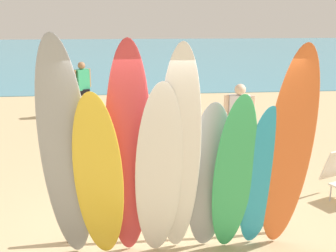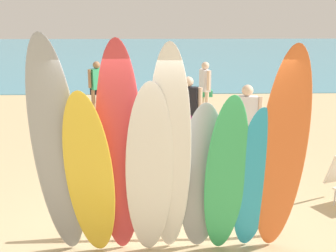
{
  "view_description": "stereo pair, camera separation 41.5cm",
  "coord_description": "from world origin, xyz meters",
  "px_view_note": "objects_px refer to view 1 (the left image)",
  "views": [
    {
      "loc": [
        -0.62,
        -5.24,
        2.93
      ],
      "look_at": [
        0.0,
        1.05,
        1.3
      ],
      "focal_mm": 45.74,
      "sensor_mm": 36.0,
      "label": 1
    },
    {
      "loc": [
        -0.21,
        -5.27,
        2.93
      ],
      "look_at": [
        0.0,
        1.05,
        1.3
      ],
      "focal_mm": 45.74,
      "sensor_mm": 36.0,
      "label": 2
    }
  ],
  "objects_px": {
    "beachgoer_midbeach": "(239,118)",
    "beachgoer_near_rack": "(82,85)",
    "surfboard_teal_7": "(260,180)",
    "beachgoer_photographing": "(191,86)",
    "surfboard_grey_0": "(66,156)",
    "surfboard_red_2": "(128,156)",
    "surfboard_yellow_1": "(99,181)",
    "surfboard_rack": "(176,203)",
    "surfboard_white_4": "(179,158)",
    "beachgoer_by_water": "(179,108)",
    "surfboard_green_6": "(234,177)",
    "surfboard_white_3": "(159,175)",
    "surfboard_grey_5": "(209,179)",
    "surfboard_orange_8": "(288,154)"
  },
  "relations": [
    {
      "from": "beachgoer_midbeach",
      "to": "beachgoer_near_rack",
      "type": "xyz_separation_m",
      "value": [
        -3.53,
        4.66,
        -0.01
      ]
    },
    {
      "from": "surfboard_teal_7",
      "to": "beachgoer_photographing",
      "type": "distance_m",
      "value": 7.52
    },
    {
      "from": "surfboard_grey_0",
      "to": "surfboard_red_2",
      "type": "xyz_separation_m",
      "value": [
        0.7,
        0.05,
        -0.03
      ]
    },
    {
      "from": "surfboard_yellow_1",
      "to": "surfboard_rack",
      "type": "bearing_deg",
      "value": 38.0
    },
    {
      "from": "beachgoer_photographing",
      "to": "surfboard_white_4",
      "type": "bearing_deg",
      "value": 155.66
    },
    {
      "from": "beachgoer_by_water",
      "to": "beachgoer_midbeach",
      "type": "relative_size",
      "value": 1.02
    },
    {
      "from": "surfboard_red_2",
      "to": "beachgoer_near_rack",
      "type": "bearing_deg",
      "value": 95.79
    },
    {
      "from": "surfboard_white_4",
      "to": "surfboard_green_6",
      "type": "height_order",
      "value": "surfboard_white_4"
    },
    {
      "from": "surfboard_white_4",
      "to": "beachgoer_by_water",
      "type": "height_order",
      "value": "surfboard_white_4"
    },
    {
      "from": "surfboard_grey_0",
      "to": "beachgoer_near_rack",
      "type": "relative_size",
      "value": 1.77
    },
    {
      "from": "surfboard_grey_0",
      "to": "surfboard_red_2",
      "type": "height_order",
      "value": "surfboard_grey_0"
    },
    {
      "from": "surfboard_white_3",
      "to": "beachgoer_near_rack",
      "type": "bearing_deg",
      "value": 97.27
    },
    {
      "from": "surfboard_grey_0",
      "to": "surfboard_green_6",
      "type": "xyz_separation_m",
      "value": [
        1.95,
        0.04,
        -0.34
      ]
    },
    {
      "from": "surfboard_red_2",
      "to": "surfboard_rack",
      "type": "bearing_deg",
      "value": 37.24
    },
    {
      "from": "surfboard_white_4",
      "to": "beachgoer_near_rack",
      "type": "bearing_deg",
      "value": 104.74
    },
    {
      "from": "surfboard_teal_7",
      "to": "beachgoer_near_rack",
      "type": "relative_size",
      "value": 1.26
    },
    {
      "from": "surfboard_grey_5",
      "to": "surfboard_teal_7",
      "type": "distance_m",
      "value": 0.63
    },
    {
      "from": "surfboard_white_3",
      "to": "surfboard_teal_7",
      "type": "height_order",
      "value": "surfboard_white_3"
    },
    {
      "from": "surfboard_grey_5",
      "to": "beachgoer_photographing",
      "type": "xyz_separation_m",
      "value": [
        0.91,
        7.44,
        -0.05
      ]
    },
    {
      "from": "surfboard_grey_5",
      "to": "beachgoer_near_rack",
      "type": "height_order",
      "value": "surfboard_grey_5"
    },
    {
      "from": "surfboard_orange_8",
      "to": "beachgoer_photographing",
      "type": "distance_m",
      "value": 7.63
    },
    {
      "from": "surfboard_green_6",
      "to": "surfboard_orange_8",
      "type": "distance_m",
      "value": 0.7
    },
    {
      "from": "surfboard_green_6",
      "to": "surfboard_teal_7",
      "type": "xyz_separation_m",
      "value": [
        0.35,
        0.05,
        -0.07
      ]
    },
    {
      "from": "surfboard_green_6",
      "to": "surfboard_orange_8",
      "type": "relative_size",
      "value": 0.79
    },
    {
      "from": "surfboard_white_3",
      "to": "surfboard_green_6",
      "type": "bearing_deg",
      "value": 0.16
    },
    {
      "from": "surfboard_teal_7",
      "to": "beachgoer_by_water",
      "type": "distance_m",
      "value": 4.39
    },
    {
      "from": "surfboard_grey_0",
      "to": "beachgoer_photographing",
      "type": "distance_m",
      "value": 8.05
    },
    {
      "from": "beachgoer_near_rack",
      "to": "surfboard_rack",
      "type": "bearing_deg",
      "value": -117.29
    },
    {
      "from": "surfboard_green_6",
      "to": "beachgoer_midbeach",
      "type": "bearing_deg",
      "value": 70.59
    },
    {
      "from": "surfboard_grey_0",
      "to": "surfboard_grey_5",
      "type": "relative_size",
      "value": 1.42
    },
    {
      "from": "surfboard_red_2",
      "to": "surfboard_white_3",
      "type": "distance_m",
      "value": 0.42
    },
    {
      "from": "surfboard_grey_5",
      "to": "surfboard_orange_8",
      "type": "bearing_deg",
      "value": -15.48
    },
    {
      "from": "surfboard_teal_7",
      "to": "beachgoer_photographing",
      "type": "bearing_deg",
      "value": 86.03
    },
    {
      "from": "surfboard_white_3",
      "to": "beachgoer_midbeach",
      "type": "height_order",
      "value": "surfboard_white_3"
    },
    {
      "from": "surfboard_red_2",
      "to": "beachgoer_near_rack",
      "type": "xyz_separation_m",
      "value": [
        -1.3,
        8.09,
        -0.43
      ]
    },
    {
      "from": "surfboard_white_4",
      "to": "surfboard_yellow_1",
      "type": "bearing_deg",
      "value": -178.14
    },
    {
      "from": "surfboard_grey_5",
      "to": "surfboard_white_4",
      "type": "bearing_deg",
      "value": -157.48
    },
    {
      "from": "surfboard_green_6",
      "to": "surfboard_teal_7",
      "type": "distance_m",
      "value": 0.36
    },
    {
      "from": "surfboard_green_6",
      "to": "surfboard_white_4",
      "type": "bearing_deg",
      "value": -177.53
    },
    {
      "from": "surfboard_grey_0",
      "to": "surfboard_grey_5",
      "type": "xyz_separation_m",
      "value": [
        1.68,
        0.17,
        -0.4
      ]
    },
    {
      "from": "beachgoer_midbeach",
      "to": "surfboard_teal_7",
      "type": "bearing_deg",
      "value": 88.55
    },
    {
      "from": "surfboard_yellow_1",
      "to": "surfboard_teal_7",
      "type": "bearing_deg",
      "value": 9.17
    },
    {
      "from": "surfboard_rack",
      "to": "surfboard_green_6",
      "type": "bearing_deg",
      "value": -40.43
    },
    {
      "from": "surfboard_rack",
      "to": "beachgoer_by_water",
      "type": "bearing_deg",
      "value": 82.22
    },
    {
      "from": "surfboard_rack",
      "to": "surfboard_grey_5",
      "type": "relative_size",
      "value": 1.46
    },
    {
      "from": "surfboard_orange_8",
      "to": "surfboard_green_6",
      "type": "bearing_deg",
      "value": 178.54
    },
    {
      "from": "beachgoer_midbeach",
      "to": "beachgoer_near_rack",
      "type": "height_order",
      "value": "beachgoer_midbeach"
    },
    {
      "from": "surfboard_white_3",
      "to": "surfboard_green_6",
      "type": "relative_size",
      "value": 1.09
    },
    {
      "from": "surfboard_white_3",
      "to": "surfboard_green_6",
      "type": "height_order",
      "value": "surfboard_white_3"
    },
    {
      "from": "beachgoer_photographing",
      "to": "surfboard_grey_0",
      "type": "bearing_deg",
      "value": 146.59
    }
  ]
}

